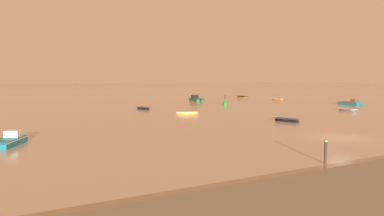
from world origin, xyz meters
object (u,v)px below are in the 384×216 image
(rowboat_moored_2, at_px, (187,113))
(rowboat_moored_5, at_px, (347,110))
(motorboat_moored_2, at_px, (12,141))
(motorboat_moored_1, at_px, (195,100))
(mooring_post_near, at_px, (326,152))
(motorboat_moored_0, at_px, (353,104))
(rowboat_moored_4, at_px, (143,108))
(rowboat_moored_3, at_px, (277,100))
(channel_buoy, at_px, (225,103))
(rowboat_moored_0, at_px, (287,120))
(rowboat_moored_1, at_px, (242,97))

(rowboat_moored_2, relative_size, rowboat_moored_5, 1.06)
(motorboat_moored_2, height_order, rowboat_moored_5, motorboat_moored_2)
(motorboat_moored_2, relative_size, rowboat_moored_5, 1.27)
(motorboat_moored_1, height_order, mooring_post_near, mooring_post_near)
(motorboat_moored_0, bearing_deg, motorboat_moored_2, -78.42)
(motorboat_moored_1, height_order, rowboat_moored_5, motorboat_moored_1)
(rowboat_moored_2, xyz_separation_m, mooring_post_near, (-5.72, -30.42, 0.57))
(motorboat_moored_1, xyz_separation_m, rowboat_moored_2, (-15.65, -26.58, -0.17))
(rowboat_moored_4, distance_m, rowboat_moored_5, 34.30)
(rowboat_moored_3, height_order, rowboat_moored_4, rowboat_moored_3)
(motorboat_moored_2, height_order, channel_buoy, channel_buoy)
(motorboat_moored_0, distance_m, rowboat_moored_4, 42.13)
(rowboat_moored_2, bearing_deg, motorboat_moored_1, 83.14)
(channel_buoy, bearing_deg, mooring_post_near, -115.56)
(channel_buoy, bearing_deg, motorboat_moored_0, -25.93)
(motorboat_moored_0, xyz_separation_m, rowboat_moored_2, (-37.84, -0.49, -0.14))
(rowboat_moored_0, bearing_deg, motorboat_moored_2, 75.66)
(rowboat_moored_2, relative_size, rowboat_moored_4, 1.06)
(motorboat_moored_2, xyz_separation_m, rowboat_moored_4, (20.18, 25.33, -0.10))
(rowboat_moored_1, relative_size, rowboat_moored_2, 1.27)
(rowboat_moored_0, distance_m, rowboat_moored_5, 19.60)
(rowboat_moored_0, height_order, rowboat_moored_2, rowboat_moored_2)
(motorboat_moored_1, distance_m, channel_buoy, 14.78)
(motorboat_moored_1, distance_m, rowboat_moored_1, 19.05)
(motorboat_moored_0, height_order, rowboat_moored_2, motorboat_moored_0)
(rowboat_moored_2, distance_m, rowboat_moored_4, 11.66)
(rowboat_moored_4, distance_m, channel_buoy, 17.37)
(motorboat_moored_1, relative_size, rowboat_moored_0, 1.62)
(rowboat_moored_5, bearing_deg, mooring_post_near, 133.92)
(rowboat_moored_1, bearing_deg, rowboat_moored_5, -4.06)
(rowboat_moored_1, distance_m, rowboat_moored_2, 46.87)
(rowboat_moored_3, xyz_separation_m, rowboat_moored_5, (-9.48, -27.37, -0.01))
(rowboat_moored_3, distance_m, rowboat_moored_5, 28.97)
(motorboat_moored_1, relative_size, rowboat_moored_3, 1.59)
(rowboat_moored_0, height_order, channel_buoy, channel_buoy)
(rowboat_moored_5, bearing_deg, rowboat_moored_1, -3.29)
(motorboat_moored_2, bearing_deg, motorboat_moored_1, -18.58)
(mooring_post_near, bearing_deg, motorboat_moored_2, 136.60)
(motorboat_moored_2, bearing_deg, mooring_post_near, -108.36)
(rowboat_moored_4, bearing_deg, rowboat_moored_5, -138.54)
(rowboat_moored_3, distance_m, rowboat_moored_4, 39.23)
(rowboat_moored_4, relative_size, rowboat_moored_5, 1.00)
(mooring_post_near, bearing_deg, rowboat_moored_3, 50.81)
(motorboat_moored_1, height_order, rowboat_moored_1, motorboat_moored_1)
(motorboat_moored_1, distance_m, rowboat_moored_2, 30.85)
(motorboat_moored_1, height_order, rowboat_moored_2, motorboat_moored_1)
(motorboat_moored_1, height_order, rowboat_moored_3, motorboat_moored_1)
(motorboat_moored_0, distance_m, rowboat_moored_2, 37.85)
(motorboat_moored_1, xyz_separation_m, mooring_post_near, (-21.37, -57.00, 0.39))
(mooring_post_near, bearing_deg, channel_buoy, 64.44)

